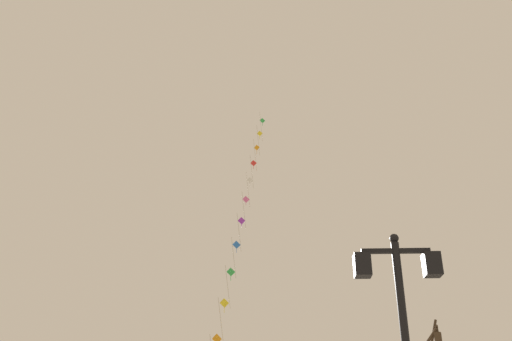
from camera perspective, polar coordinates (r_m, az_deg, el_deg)
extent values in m
sphere|color=black|center=(10.24, 13.73, -6.65)|extent=(0.16, 0.16, 0.16)
cube|color=black|center=(10.17, 13.87, -7.87)|extent=(1.18, 0.08, 0.08)
cube|color=black|center=(10.00, 10.65, -9.37)|extent=(0.28, 0.28, 0.40)
cube|color=beige|center=(10.00, 10.65, -9.37)|extent=(0.19, 0.19, 0.30)
cube|color=black|center=(10.24, 17.30, -9.04)|extent=(0.28, 0.28, 0.40)
cube|color=beige|center=(10.24, 17.30, -9.04)|extent=(0.19, 0.19, 0.30)
cylinder|color=silver|center=(21.00, -3.57, -14.81)|extent=(0.16, 1.00, 1.46)
cylinder|color=silver|center=(22.24, -2.87, -11.62)|extent=(0.16, 1.00, 1.46)
cylinder|color=silver|center=(23.55, -2.25, -8.78)|extent=(0.16, 1.00, 1.46)
cylinder|color=silver|center=(24.92, -1.72, -6.24)|extent=(0.16, 1.00, 1.46)
cylinder|color=silver|center=(26.33, -1.24, -3.97)|extent=(0.16, 1.00, 1.46)
cylinder|color=silver|center=(27.78, -0.81, -1.93)|extent=(0.16, 1.00, 1.46)
cylinder|color=silver|center=(29.26, -0.43, -0.10)|extent=(0.16, 1.00, 1.46)
cylinder|color=silver|center=(30.77, -0.09, 1.55)|extent=(0.16, 1.00, 1.46)
cylinder|color=silver|center=(32.30, 0.23, 3.05)|extent=(0.16, 1.00, 1.46)
cylinder|color=silver|center=(33.86, 0.51, 4.41)|extent=(0.16, 1.00, 1.46)
cube|color=orange|center=(20.40, -3.96, -16.55)|extent=(0.35, 0.09, 0.36)
cube|color=yellow|center=(21.61, -3.21, -13.17)|extent=(0.35, 0.07, 0.36)
cylinder|color=yellow|center=(21.56, -3.22, -13.81)|extent=(0.02, 0.02, 0.23)
cube|color=green|center=(22.89, -2.55, -10.16)|extent=(0.36, 0.04, 0.36)
cylinder|color=green|center=(22.83, -2.56, -10.76)|extent=(0.02, 0.03, 0.23)
cube|color=blue|center=(24.23, -1.98, -7.48)|extent=(0.36, 0.02, 0.36)
cylinder|color=blue|center=(24.15, -1.99, -8.02)|extent=(0.02, 0.03, 0.22)
cube|color=purple|center=(25.62, -1.47, -5.08)|extent=(0.36, 0.06, 0.36)
cylinder|color=purple|center=(25.54, -1.48, -5.54)|extent=(0.02, 0.04, 0.17)
cube|color=pink|center=(27.05, -1.02, -2.93)|extent=(0.36, 0.03, 0.36)
cylinder|color=pink|center=(26.96, -1.02, -3.35)|extent=(0.02, 0.03, 0.17)
cube|color=white|center=(28.51, -0.62, -0.99)|extent=(0.35, 0.09, 0.36)
cylinder|color=white|center=(28.41, -0.62, -1.47)|extent=(0.02, 0.03, 0.25)
cube|color=red|center=(30.01, -0.25, 0.75)|extent=(0.35, 0.08, 0.36)
cylinder|color=red|center=(29.91, -0.26, 0.34)|extent=(0.02, 0.04, 0.20)
cube|color=orange|center=(31.53, 0.07, 2.32)|extent=(0.33, 0.15, 0.36)
cylinder|color=orange|center=(31.41, 0.07, 1.89)|extent=(0.03, 0.03, 0.27)
cube|color=yellow|center=(33.08, 0.37, 3.75)|extent=(0.35, 0.09, 0.36)
cylinder|color=yellow|center=(32.96, 0.37, 3.36)|extent=(0.03, 0.05, 0.24)
cube|color=green|center=(34.65, 0.65, 5.05)|extent=(0.36, 0.04, 0.36)
cylinder|color=green|center=(34.52, 0.65, 4.69)|extent=(0.02, 0.04, 0.23)
cylinder|color=#423323|center=(18.38, 17.40, -15.49)|extent=(0.19, 0.68, 0.80)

